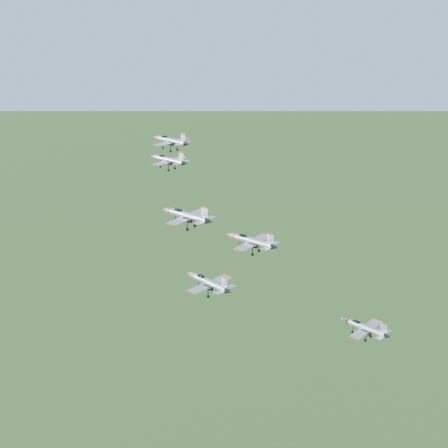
% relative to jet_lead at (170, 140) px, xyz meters
% --- Properties ---
extents(jet_lead, '(12.10, 10.26, 3.28)m').
position_rel_jet_lead_xyz_m(jet_lead, '(0.00, 0.00, 0.00)').
color(jet_lead, '#A9AEB6').
extents(jet_left_high, '(10.95, 9.22, 2.94)m').
position_rel_jet_lead_xyz_m(jet_left_high, '(6.47, -11.72, -1.11)').
color(jet_left_high, '#A9AEB6').
extents(jet_right_high, '(11.88, 9.96, 3.18)m').
position_rel_jet_lead_xyz_m(jet_right_high, '(22.79, -32.31, -4.62)').
color(jet_right_high, '#A9AEB6').
extents(jet_left_low, '(13.85, 11.61, 3.71)m').
position_rel_jet_lead_xyz_m(jet_left_low, '(24.61, -7.28, -18.47)').
color(jet_left_low, '#A9AEB6').
extents(jet_right_low, '(12.06, 10.30, 3.30)m').
position_rel_jet_lead_xyz_m(jet_right_low, '(25.47, -29.17, -18.85)').
color(jet_right_low, '#A9AEB6').
extents(jet_trail, '(11.11, 9.43, 3.01)m').
position_rel_jet_lead_xyz_m(jet_trail, '(53.21, -16.58, -28.07)').
color(jet_trail, '#A9AEB6').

